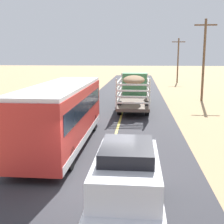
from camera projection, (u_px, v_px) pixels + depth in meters
The scene contains 10 objects.
ground_plane at pixel (97, 197), 10.08m from camera, with size 240.00×240.00×0.00m, color tan.
road_surface at pixel (97, 197), 10.08m from camera, with size 8.00×120.00×0.02m, color #2D2D33.
road_centre_line at pixel (97, 196), 10.07m from camera, with size 0.16×117.60×0.00m, color #D8CC4C.
suv_near at pixel (127, 183), 8.43m from camera, with size 1.90×4.62×2.29m.
livestock_truck at pixel (134, 87), 27.75m from camera, with size 2.53×9.70×3.02m.
bus at pixel (62, 113), 15.36m from camera, with size 2.54×10.00×3.21m.
car_far at pixel (142, 81), 46.23m from camera, with size 1.80×4.40×1.46m.
power_pole_mid at pixel (204, 58), 30.12m from camera, with size 2.20×0.24×8.20m.
power_pole_far at pixel (178, 59), 50.57m from camera, with size 2.20×0.24×7.40m.
boulder_near_shoulder at pixel (23, 110), 23.68m from camera, with size 1.22×1.40×0.75m, color #84705B.
Camera 1 is at (1.37, -9.27, 4.73)m, focal length 47.93 mm.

